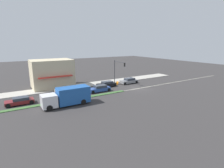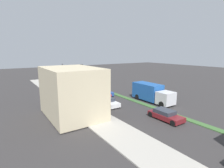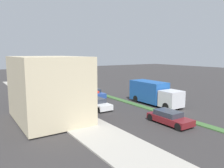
{
  "view_description": "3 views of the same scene",
  "coord_description": "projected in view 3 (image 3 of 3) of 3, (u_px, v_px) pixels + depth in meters",
  "views": [
    {
      "loc": [
        -28.6,
        24.36,
        9.76
      ],
      "look_at": [
        -0.98,
        7.33,
        2.12
      ],
      "focal_mm": 28.0,
      "sensor_mm": 36.0,
      "label": 1
    },
    {
      "loc": [
        18.67,
        36.08,
        8.11
      ],
      "look_at": [
        0.28,
        8.4,
        1.95
      ],
      "focal_mm": 28.0,
      "sensor_mm": 36.0,
      "label": 2
    },
    {
      "loc": [
        17.51,
        36.33,
        6.52
      ],
      "look_at": [
        -0.02,
        10.03,
        2.05
      ],
      "focal_mm": 35.0,
      "sensor_mm": 36.0,
      "label": 3
    }
  ],
  "objects": [
    {
      "name": "ground_plane",
      "position": [
        149.0,
        109.0,
        25.63
      ],
      "size": [
        160.0,
        160.0,
        0.0
      ],
      "primitive_type": "plane",
      "color": "#333030"
    },
    {
      "name": "sidewalk_right",
      "position": [
        82.0,
        123.0,
        20.27
      ],
      "size": [
        4.0,
        73.0,
        0.12
      ],
      "primitive_type": "cube",
      "color": "#A8A399",
      "rests_on": "ground"
    },
    {
      "name": "median_strip",
      "position": [
        224.0,
        131.0,
        18.21
      ],
      "size": [
        0.9,
        46.0,
        0.1
      ],
      "primitive_type": "cube",
      "color": "#3D6633",
      "rests_on": "ground"
    },
    {
      "name": "lane_marking_center",
      "position": [
        82.0,
        89.0,
        40.46
      ],
      "size": [
        0.16,
        60.0,
        0.01
      ],
      "primitive_type": "cube",
      "color": "beige",
      "rests_on": "ground"
    },
    {
      "name": "building_corner_store",
      "position": [
        48.0,
        88.0,
        21.09
      ],
      "size": [
        6.67,
        8.65,
        6.09
      ],
      "color": "#C6B793",
      "rests_on": "sidewalk_right"
    },
    {
      "name": "traffic_signal_main",
      "position": [
        51.0,
        69.0,
        35.46
      ],
      "size": [
        4.59,
        0.34,
        5.6
      ],
      "color": "#333338",
      "rests_on": "sidewalk_right"
    },
    {
      "name": "pedestrian",
      "position": [
        51.0,
        102.0,
        24.69
      ],
      "size": [
        0.34,
        0.34,
        1.7
      ],
      "color": "#282D42",
      "rests_on": "sidewalk_right"
    },
    {
      "name": "warning_aframe_sign",
      "position": [
        57.0,
        91.0,
        35.83
      ],
      "size": [
        0.45,
        0.53,
        0.84
      ],
      "color": "orange",
      "rests_on": "ground"
    },
    {
      "name": "delivery_truck",
      "position": [
        153.0,
        93.0,
        27.98
      ],
      "size": [
        2.44,
        7.5,
        2.87
      ],
      "color": "silver",
      "rests_on": "ground"
    },
    {
      "name": "suv_grey",
      "position": [
        53.0,
        87.0,
        38.68
      ],
      "size": [
        1.81,
        4.38,
        1.35
      ],
      "color": "slate",
      "rests_on": "ground"
    },
    {
      "name": "coupe_blue",
      "position": [
        93.0,
        93.0,
        32.25
      ],
      "size": [
        1.74,
        4.52,
        1.34
      ],
      "color": "#284793",
      "rests_on": "ground"
    },
    {
      "name": "sedan_maroon",
      "position": [
        169.0,
        118.0,
        20.24
      ],
      "size": [
        1.87,
        4.26,
        1.21
      ],
      "color": "maroon",
      "rests_on": "ground"
    },
    {
      "name": "van_white",
      "position": [
        97.0,
        103.0,
        25.86
      ],
      "size": [
        1.72,
        4.45,
        1.25
      ],
      "color": "silver",
      "rests_on": "ground"
    },
    {
      "name": "suv_black",
      "position": [
        67.0,
        92.0,
        33.44
      ],
      "size": [
        1.84,
        4.34,
        1.25
      ],
      "color": "black",
      "rests_on": "ground"
    }
  ]
}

